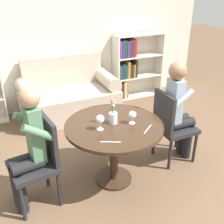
{
  "coord_description": "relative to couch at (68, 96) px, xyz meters",
  "views": [
    {
      "loc": [
        -1.03,
        -2.27,
        2.09
      ],
      "look_at": [
        0.0,
        0.05,
        0.82
      ],
      "focal_mm": 45.0,
      "sensor_mm": 36.0,
      "label": 1
    }
  ],
  "objects": [
    {
      "name": "couch",
      "position": [
        0.0,
        0.0,
        0.0
      ],
      "size": [
        1.51,
        0.8,
        0.92
      ],
      "color": "#B7A893",
      "rests_on": "ground_plane"
    },
    {
      "name": "chair_left",
      "position": [
        -0.77,
        -1.76,
        0.18
      ],
      "size": [
        0.47,
        0.47,
        0.9
      ],
      "rotation": [
        0.0,
        0.0,
        -1.43
      ],
      "color": "#232326",
      "rests_on": "ground_plane"
    },
    {
      "name": "back_wall",
      "position": [
        0.0,
        0.43,
        1.04
      ],
      "size": [
        5.2,
        0.05,
        2.7
      ],
      "color": "beige",
      "rests_on": "ground_plane"
    },
    {
      "name": "fork_left_setting",
      "position": [
        0.27,
        -2.0,
        0.39
      ],
      "size": [
        0.16,
        0.13,
        0.0
      ],
      "color": "silver",
      "rests_on": "round_table"
    },
    {
      "name": "bookshelf_right",
      "position": [
        1.27,
        0.27,
        0.27
      ],
      "size": [
        0.9,
        0.28,
        1.15
      ],
      "color": "silver",
      "rests_on": "ground_plane"
    },
    {
      "name": "wine_glass_left",
      "position": [
        -0.16,
        -1.82,
        0.5
      ],
      "size": [
        0.09,
        0.09,
        0.16
      ],
      "color": "white",
      "rests_on": "round_table"
    },
    {
      "name": "knife_left_setting",
      "position": [
        -0.16,
        -2.07,
        0.39
      ],
      "size": [
        0.18,
        0.09,
        0.0
      ],
      "color": "silver",
      "rests_on": "round_table"
    },
    {
      "name": "flower_vase",
      "position": [
        0.0,
        -1.75,
        0.49
      ],
      "size": [
        0.09,
        0.09,
        0.27
      ],
      "color": "silver",
      "rests_on": "round_table"
    },
    {
      "name": "round_table",
      "position": [
        0.0,
        -1.78,
        0.27
      ],
      "size": [
        1.01,
        1.01,
        0.7
      ],
      "color": "#382619",
      "rests_on": "ground_plane"
    },
    {
      "name": "person_right",
      "position": [
        0.86,
        -1.7,
        0.35
      ],
      "size": [
        0.42,
        0.34,
        1.24
      ],
      "rotation": [
        0.0,
        0.0,
        1.57
      ],
      "color": "black",
      "rests_on": "ground_plane"
    },
    {
      "name": "wine_glass_right",
      "position": [
        0.18,
        -1.83,
        0.48
      ],
      "size": [
        0.08,
        0.08,
        0.14
      ],
      "color": "white",
      "rests_on": "round_table"
    },
    {
      "name": "chair_right",
      "position": [
        0.77,
        -1.7,
        0.18
      ],
      "size": [
        0.42,
        0.42,
        0.9
      ],
      "rotation": [
        0.0,
        0.0,
        1.57
      ],
      "color": "#232326",
      "rests_on": "ground_plane"
    },
    {
      "name": "ground_plane",
      "position": [
        0.0,
        -1.78,
        -0.31
      ],
      "size": [
        16.0,
        16.0,
        0.0
      ],
      "primitive_type": "plane",
      "color": "brown"
    },
    {
      "name": "person_left",
      "position": [
        -0.86,
        -1.78,
        0.34
      ],
      "size": [
        0.45,
        0.38,
        1.24
      ],
      "rotation": [
        0.0,
        0.0,
        -1.43
      ],
      "color": "black",
      "rests_on": "ground_plane"
    }
  ]
}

